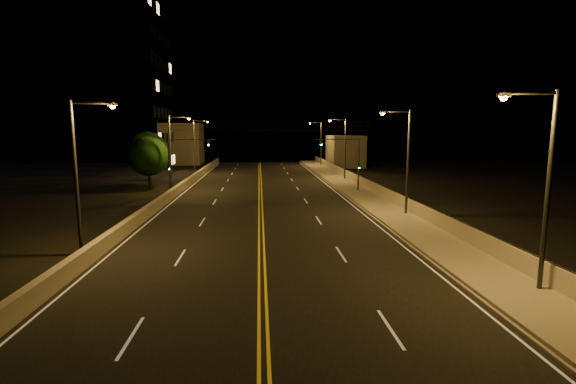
{
  "coord_description": "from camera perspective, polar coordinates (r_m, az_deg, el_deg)",
  "views": [
    {
      "loc": [
        -0.08,
        -12.13,
        6.99
      ],
      "look_at": [
        2.0,
        18.0,
        2.5
      ],
      "focal_mm": 26.0,
      "sensor_mm": 36.0,
      "label": 1
    }
  ],
  "objects": [
    {
      "name": "streetlight_1",
      "position": [
        34.63,
        15.66,
        4.84
      ],
      "size": [
        2.55,
        0.28,
        8.59
      ],
      "color": "#2D2D33",
      "rests_on": "ground"
    },
    {
      "name": "parapet_wall",
      "position": [
        35.04,
        17.09,
        -2.1
      ],
      "size": [
        0.3,
        120.0,
        1.0
      ],
      "primitive_type": "cube",
      "color": "#A09686",
      "rests_on": "sidewalk"
    },
    {
      "name": "traffic_signal_right",
      "position": [
        47.02,
        8.48,
        4.61
      ],
      "size": [
        5.11,
        0.31,
        6.19
      ],
      "color": "#2D2D33",
      "rests_on": "ground"
    },
    {
      "name": "streetlight_6",
      "position": [
        66.71,
        -12.5,
        6.54
      ],
      "size": [
        2.55,
        0.28,
        8.59
      ],
      "color": "#2D2D33",
      "rests_on": "ground"
    },
    {
      "name": "curb",
      "position": [
        34.08,
        11.49,
        -3.42
      ],
      "size": [
        0.14,
        120.0,
        0.15
      ],
      "primitive_type": "cube",
      "color": "gray",
      "rests_on": "ground"
    },
    {
      "name": "tree_0",
      "position": [
        51.69,
        -18.53,
        4.66
      ],
      "size": [
        4.63,
        4.63,
        6.28
      ],
      "color": "black",
      "rests_on": "ground"
    },
    {
      "name": "tree_1",
      "position": [
        58.89,
        -18.64,
        5.4
      ],
      "size": [
        5.03,
        5.03,
        6.82
      ],
      "color": "black",
      "rests_on": "ground"
    },
    {
      "name": "streetlight_4",
      "position": [
        25.66,
        -26.49,
        3.11
      ],
      "size": [
        2.55,
        0.28,
        8.59
      ],
      "color": "#2D2D33",
      "rests_on": "ground"
    },
    {
      "name": "overhead_wires",
      "position": [
        41.63,
        -3.89,
        9.0
      ],
      "size": [
        22.0,
        0.03,
        0.83
      ],
      "color": "black"
    },
    {
      "name": "streetlight_0",
      "position": [
        20.02,
        31.44,
        1.49
      ],
      "size": [
        2.55,
        0.28,
        8.59
      ],
      "color": "#2D2D33",
      "rests_on": "ground"
    },
    {
      "name": "parapet_rail",
      "position": [
        34.95,
        17.12,
        -1.24
      ],
      "size": [
        0.06,
        120.0,
        0.06
      ],
      "primitive_type": "cylinder",
      "rotation": [
        1.57,
        0.0,
        0.0
      ],
      "color": "black",
      "rests_on": "parapet_wall"
    },
    {
      "name": "road",
      "position": [
        32.88,
        -3.73,
        -3.82
      ],
      "size": [
        18.0,
        120.0,
        0.02
      ],
      "primitive_type": "cube",
      "color": "black",
      "rests_on": "ground"
    },
    {
      "name": "streetlight_3",
      "position": [
        80.62,
        4.35,
        7.02
      ],
      "size": [
        2.55,
        0.28,
        8.59
      ],
      "color": "#2D2D33",
      "rests_on": "ground"
    },
    {
      "name": "streetlight_2",
      "position": [
        58.38,
        7.55,
        6.43
      ],
      "size": [
        2.55,
        0.28,
        8.59
      ],
      "color": "#2D2D33",
      "rests_on": "ground"
    },
    {
      "name": "lane_markings",
      "position": [
        32.81,
        -3.73,
        -3.82
      ],
      "size": [
        17.32,
        116.0,
        0.0
      ],
      "color": "silver",
      "rests_on": "road"
    },
    {
      "name": "distant_building_left",
      "position": [
        89.53,
        -14.28,
        6.41
      ],
      "size": [
        8.0,
        8.0,
        8.38
      ],
      "primitive_type": "cube",
      "color": "slate",
      "rests_on": "ground"
    },
    {
      "name": "sidewalk",
      "position": [
        34.6,
        14.48,
        -3.22
      ],
      "size": [
        3.6,
        120.0,
        0.3
      ],
      "primitive_type": "cube",
      "color": "gray",
      "rests_on": "ground"
    },
    {
      "name": "jersey_barrier",
      "position": [
        34.01,
        -19.32,
        -3.08
      ],
      "size": [
        0.45,
        120.0,
        0.94
      ],
      "primitive_type": "cube",
      "color": "#A09686",
      "rests_on": "ground"
    },
    {
      "name": "traffic_signal_left",
      "position": [
        46.75,
        -14.74,
        4.4
      ],
      "size": [
        5.11,
        0.31,
        6.19
      ],
      "color": "#2D2D33",
      "rests_on": "ground"
    },
    {
      "name": "distant_building_right",
      "position": [
        81.76,
        7.8,
        5.57
      ],
      "size": [
        6.0,
        10.0,
        5.96
      ],
      "primitive_type": "cube",
      "color": "slate",
      "rests_on": "ground"
    },
    {
      "name": "building_tower",
      "position": [
        73.1,
        -26.29,
        14.18
      ],
      "size": [
        24.0,
        15.0,
        31.86
      ],
      "color": "slate",
      "rests_on": "ground"
    },
    {
      "name": "ground",
      "position": [
        14.0,
        -3.33,
        -21.52
      ],
      "size": [
        160.0,
        160.0,
        0.0
      ],
      "primitive_type": "plane",
      "color": "black",
      "rests_on": "ground"
    },
    {
      "name": "streetlight_5",
      "position": [
        49.42,
        -15.5,
        5.84
      ],
      "size": [
        2.55,
        0.28,
        8.59
      ],
      "color": "#2D2D33",
      "rests_on": "ground"
    }
  ]
}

